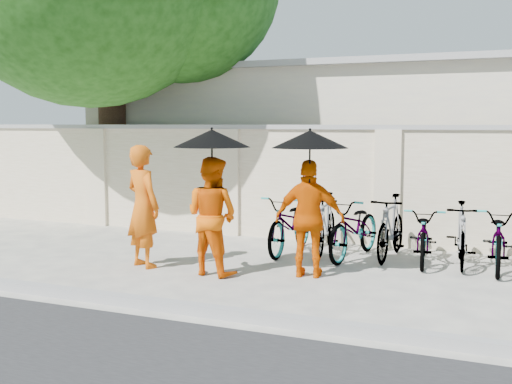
% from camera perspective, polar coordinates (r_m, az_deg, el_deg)
% --- Properties ---
extents(ground, '(80.00, 80.00, 0.00)m').
position_cam_1_polar(ground, '(9.08, -5.10, -7.29)').
color(ground, beige).
extents(kerb, '(40.00, 0.16, 0.12)m').
position_cam_1_polar(kerb, '(7.66, -11.21, -9.46)').
color(kerb, gray).
rests_on(kerb, ground).
extents(compound_wall, '(20.00, 0.30, 2.00)m').
position_cam_1_polar(compound_wall, '(11.49, 6.89, 0.56)').
color(compound_wall, beige).
rests_on(compound_wall, ground).
extents(building_behind, '(14.00, 6.00, 3.20)m').
position_cam_1_polar(building_behind, '(14.95, 14.73, 3.99)').
color(building_behind, beige).
rests_on(building_behind, ground).
extents(monk_left, '(0.77, 0.65, 1.80)m').
position_cam_1_polar(monk_left, '(9.52, -10.01, -1.25)').
color(monk_left, '#D0560B').
rests_on(monk_left, ground).
extents(monk_center, '(0.90, 0.76, 1.65)m').
position_cam_1_polar(monk_center, '(8.94, -3.95, -2.13)').
color(monk_center, '#E35703').
rests_on(monk_center, ground).
extents(parasol_center, '(1.05, 1.05, 1.09)m').
position_cam_1_polar(parasol_center, '(8.75, -3.95, 4.78)').
color(parasol_center, black).
rests_on(parasol_center, ground).
extents(monk_right, '(1.00, 0.56, 1.62)m').
position_cam_1_polar(monk_right, '(8.79, 4.79, -2.38)').
color(monk_right, '#D65000').
rests_on(monk_right, ground).
extents(parasol_right, '(1.04, 1.04, 1.10)m').
position_cam_1_polar(parasol_right, '(8.61, 4.81, 4.70)').
color(parasol_right, black).
rests_on(parasol_right, ground).
extents(bike_0, '(0.64, 1.83, 0.96)m').
position_cam_1_polar(bike_0, '(10.43, 3.11, -2.85)').
color(bike_0, gray).
rests_on(bike_0, ground).
extents(bike_1, '(0.65, 1.67, 0.97)m').
position_cam_1_polar(bike_1, '(10.45, 6.21, -2.81)').
color(bike_1, gray).
rests_on(bike_1, ground).
extents(bike_2, '(0.88, 1.91, 0.97)m').
position_cam_1_polar(bike_2, '(10.14, 8.78, -3.14)').
color(bike_2, gray).
rests_on(bike_2, ground).
extents(bike_3, '(0.52, 1.68, 1.00)m').
position_cam_1_polar(bike_3, '(10.17, 11.90, -3.08)').
color(bike_3, gray).
rests_on(bike_3, ground).
extents(bike_4, '(0.80, 1.72, 0.87)m').
position_cam_1_polar(bike_4, '(9.97, 14.73, -3.71)').
color(bike_4, gray).
rests_on(bike_4, ground).
extents(bike_5, '(0.64, 1.62, 0.95)m').
position_cam_1_polar(bike_5, '(9.94, 17.79, -3.62)').
color(bike_5, gray).
rests_on(bike_5, ground).
extents(bike_6, '(0.71, 1.80, 0.93)m').
position_cam_1_polar(bike_6, '(9.84, 20.83, -3.87)').
color(bike_6, gray).
rests_on(bike_6, ground).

